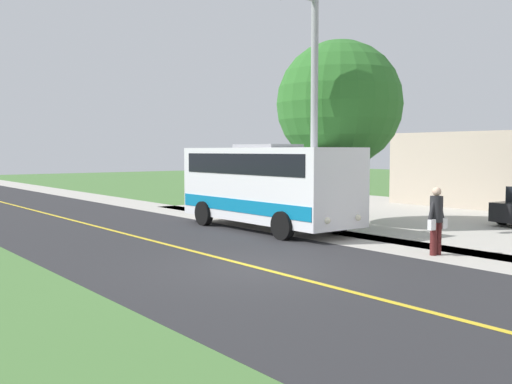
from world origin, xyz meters
TOP-DOWN VIEW (x-y plane):
  - ground_plane at (0.00, 0.00)m, footprint 120.00×120.00m
  - road_surface at (0.00, 0.00)m, footprint 8.00×100.00m
  - sidewalk at (-5.20, 0.00)m, footprint 2.40×100.00m
  - road_centre_line at (0.00, 0.00)m, footprint 0.16×100.00m
  - shuttle_bus_front at (-4.51, -5.16)m, footprint 2.66×7.41m
  - pedestrian_with_bags at (-4.82, 1.60)m, footprint 0.72×0.34m
  - street_light_pole at (-4.87, -3.31)m, footprint 1.97×0.24m
  - tree_curbside at (-7.40, -4.52)m, footprint 4.67×4.67m

SIDE VIEW (x-z plane):
  - ground_plane at x=0.00m, z-range 0.00..0.00m
  - sidewalk at x=-5.20m, z-range 0.00..0.01m
  - road_surface at x=0.00m, z-range 0.00..0.01m
  - road_centre_line at x=0.00m, z-range 0.01..0.01m
  - pedestrian_with_bags at x=-4.82m, z-range 0.08..1.89m
  - shuttle_bus_front at x=-4.51m, z-range 0.15..3.14m
  - street_light_pole at x=-4.87m, z-range 0.41..8.24m
  - tree_curbside at x=-7.40m, z-range 1.07..7.91m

